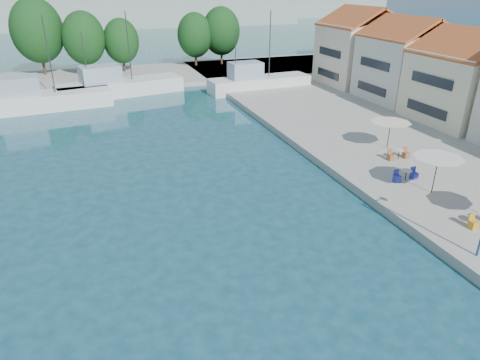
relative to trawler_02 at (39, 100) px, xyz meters
name	(u,v)px	position (x,y,z in m)	size (l,w,h in m)	color
quay_right	(467,135)	(37.25, -23.32, -0.77)	(32.00, 92.00, 0.60)	#9C978D
quay_far	(101,79)	(7.25, 13.68, -0.77)	(90.00, 16.00, 0.60)	#9C978D
hill_west	(6,0)	(-14.75, 106.68, 6.93)	(180.00, 40.00, 16.00)	#8F9C8F
hill_east	(208,1)	(55.25, 126.68, 4.93)	(140.00, 40.00, 12.00)	#8F9C8F
building_04	(469,75)	(39.25, -20.32, 3.95)	(9.00, 8.80, 9.20)	beige
building_05	(406,58)	(39.25, -11.32, 4.19)	(8.40, 8.80, 9.70)	beige
building_06	(360,45)	(39.25, -2.32, 4.43)	(9.00, 8.80, 10.20)	beige
trawler_02	(39,100)	(0.00, 0.00, 0.00)	(15.00, 5.18, 10.20)	silver
trawler_03	(118,87)	(8.81, 3.92, 0.00)	(15.81, 6.95, 10.20)	silver
trawler_04	(257,83)	(26.04, 0.18, 0.00)	(13.49, 4.14, 10.20)	silver
tree_04	(37,31)	(-0.30, 18.00, 5.64)	(7.15, 7.15, 10.59)	#3F2B19
tree_05	(84,38)	(5.73, 16.07, 4.60)	(5.94, 5.94, 8.79)	#3F2B19
tree_06	(121,41)	(10.92, 16.63, 3.94)	(5.17, 5.17, 7.65)	#3F2B19
tree_07	(195,35)	(22.42, 17.93, 4.22)	(5.49, 5.49, 8.13)	#3F2B19
tree_08	(221,31)	(26.79, 17.95, 4.68)	(6.02, 6.02, 8.92)	#3F2B19
umbrella_white	(438,161)	(25.31, -32.18, 1.70)	(3.13, 3.13, 2.42)	black
umbrella_cream	(390,125)	(27.73, -24.38, 1.48)	(3.22, 3.22, 2.20)	black
cafe_table_02	(406,176)	(24.94, -30.08, -0.18)	(1.82, 0.70, 0.76)	black
cafe_table_03	(398,156)	(27.00, -26.70, -0.18)	(1.82, 0.70, 0.76)	black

